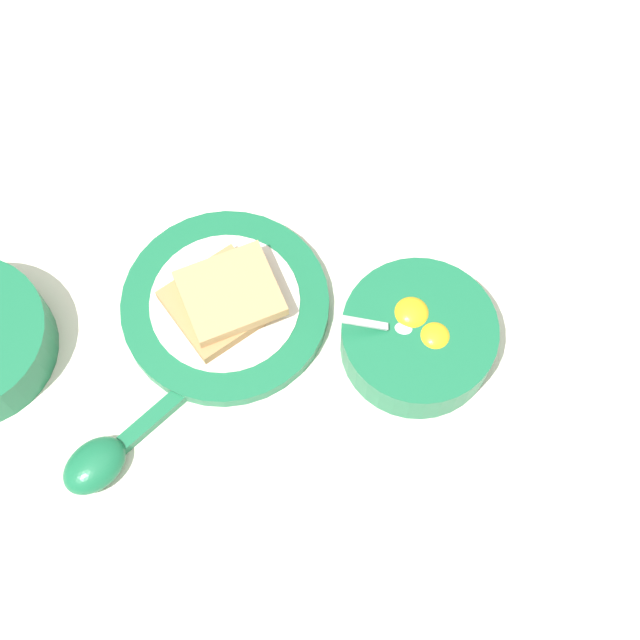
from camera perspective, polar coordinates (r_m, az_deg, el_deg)
ground_plane at (r=0.86m, az=-7.79°, el=-9.38°), size 3.00×3.00×0.00m
egg_bowl at (r=0.87m, az=6.29°, el=-1.07°), size 0.16×0.15×0.08m
toast_plate at (r=0.91m, az=-6.07°, el=0.95°), size 0.21×0.21×0.02m
toast_sandwich at (r=0.88m, az=-6.30°, el=1.41°), size 0.13×0.13×0.03m
soup_spoon at (r=0.87m, az=-13.69°, el=-8.59°), size 0.11×0.13×0.03m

